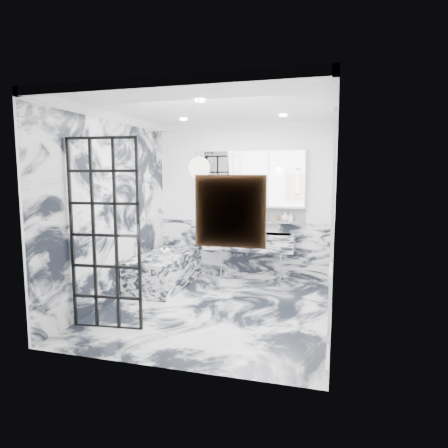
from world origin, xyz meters
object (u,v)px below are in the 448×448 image
(trough_sink, at_px, (249,241))
(mirror_cabinet, at_px, (251,179))
(crittall_door, at_px, (105,235))
(bathtub, at_px, (165,270))

(trough_sink, relative_size, mirror_cabinet, 0.84)
(mirror_cabinet, bearing_deg, trough_sink, -90.00)
(crittall_door, xyz_separation_m, bathtub, (-0.07, 1.90, -0.89))
(crittall_door, relative_size, bathtub, 1.42)
(crittall_door, distance_m, mirror_cabinet, 3.08)
(trough_sink, distance_m, mirror_cabinet, 1.10)
(bathtub, bearing_deg, trough_sink, 26.48)
(mirror_cabinet, bearing_deg, crittall_door, -114.61)
(bathtub, bearing_deg, mirror_cabinet, 32.06)
(mirror_cabinet, distance_m, bathtub, 2.20)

